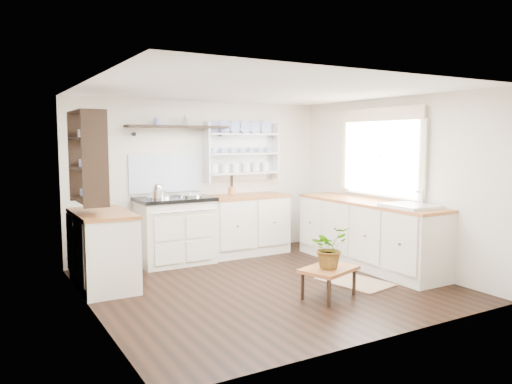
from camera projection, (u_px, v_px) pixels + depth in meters
floor at (266, 285)px, 5.98m from camera, size 4.00×3.80×0.01m
wall_back at (201, 179)px, 7.50m from camera, size 4.00×0.02×2.30m
wall_right at (391, 182)px, 6.85m from camera, size 0.02×3.80×2.30m
wall_left at (91, 200)px, 4.87m from camera, size 0.02×3.80×2.30m
ceiling at (266, 90)px, 5.74m from camera, size 4.00×3.80×0.01m
window at (381, 152)px, 6.91m from camera, size 0.08×1.55×1.22m
aga_cooker at (175, 230)px, 7.01m from camera, size 1.05×0.73×0.97m
back_cabinets at (246, 224)px, 7.61m from camera, size 1.27×0.63×0.90m
right_cabinets at (368, 233)px, 6.86m from camera, size 0.62×2.43×0.90m
belfast_sink at (410, 215)px, 6.18m from camera, size 0.55×0.60×0.45m
left_cabinets at (103, 249)px, 5.86m from camera, size 0.62×1.13×0.90m
plate_rack at (240, 151)px, 7.74m from camera, size 1.20×0.22×0.90m
high_shelf at (178, 127)px, 7.11m from camera, size 1.50×0.29×0.16m
left_shelving at (87, 156)px, 5.68m from camera, size 0.28×0.80×1.05m
kettle at (158, 192)px, 6.71m from camera, size 0.18×0.18×0.21m
utensil_crock at (231, 191)px, 7.52m from camera, size 0.10×0.10×0.12m
center_table at (329, 272)px, 5.49m from camera, size 0.72×0.62×0.33m
potted_plant at (329, 247)px, 5.46m from camera, size 0.47×0.42×0.45m
floor_rug at (355, 282)px, 6.09m from camera, size 0.70×0.94×0.02m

